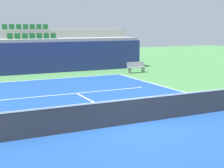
% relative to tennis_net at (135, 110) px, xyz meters
% --- Properties ---
extents(ground_plane, '(80.00, 80.00, 0.00)m').
position_rel_tennis_net_xyz_m(ground_plane, '(0.00, 0.00, -0.51)').
color(ground_plane, '#4C8C4C').
extents(court_surface, '(11.00, 24.00, 0.01)m').
position_rel_tennis_net_xyz_m(court_surface, '(0.00, 0.00, -0.50)').
color(court_surface, '#1E4C99').
rests_on(court_surface, ground_plane).
extents(baseline_far, '(11.00, 0.10, 0.00)m').
position_rel_tennis_net_xyz_m(baseline_far, '(0.00, 11.95, -0.50)').
color(baseline_far, white).
rests_on(baseline_far, court_surface).
extents(service_line_far, '(8.26, 0.10, 0.00)m').
position_rel_tennis_net_xyz_m(service_line_far, '(0.00, 6.40, -0.50)').
color(service_line_far, white).
rests_on(service_line_far, court_surface).
extents(centre_service_line, '(0.10, 6.40, 0.00)m').
position_rel_tennis_net_xyz_m(centre_service_line, '(0.00, 3.20, -0.50)').
color(centre_service_line, white).
rests_on(centre_service_line, court_surface).
extents(back_wall, '(17.97, 0.30, 2.40)m').
position_rel_tennis_net_xyz_m(back_wall, '(0.00, 15.06, 0.69)').
color(back_wall, navy).
rests_on(back_wall, ground_plane).
extents(stands_tier_lower, '(17.97, 2.40, 2.64)m').
position_rel_tennis_net_xyz_m(stands_tier_lower, '(0.00, 16.41, 0.81)').
color(stands_tier_lower, '#9E9E99').
rests_on(stands_tier_lower, ground_plane).
extents(stands_tier_upper, '(17.97, 2.40, 3.35)m').
position_rel_tennis_net_xyz_m(stands_tier_upper, '(0.00, 18.81, 1.17)').
color(stands_tier_upper, '#9E9E99').
rests_on(stands_tier_upper, ground_plane).
extents(seating_row_lower, '(3.91, 0.44, 0.44)m').
position_rel_tennis_net_xyz_m(seating_row_lower, '(0.00, 16.50, 2.25)').
color(seating_row_lower, '#1E6633').
rests_on(seating_row_lower, stands_tier_lower).
extents(seating_row_upper, '(3.91, 0.44, 0.44)m').
position_rel_tennis_net_xyz_m(seating_row_upper, '(0.00, 18.90, 2.97)').
color(seating_row_upper, '#1E6633').
rests_on(seating_row_upper, stands_tier_upper).
extents(tennis_net, '(11.08, 0.08, 1.07)m').
position_rel_tennis_net_xyz_m(tennis_net, '(0.00, 0.00, 0.00)').
color(tennis_net, black).
rests_on(tennis_net, court_surface).
extents(player_bench, '(1.50, 0.40, 0.85)m').
position_rel_tennis_net_xyz_m(player_bench, '(7.07, 12.18, -0.00)').
color(player_bench, '#99999E').
rests_on(player_bench, ground_plane).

